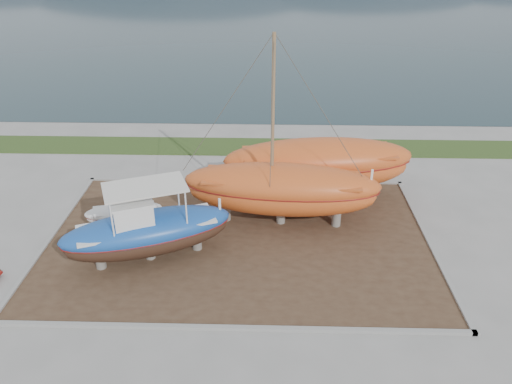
# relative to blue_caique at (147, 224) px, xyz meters

# --- Properties ---
(ground) EXTENTS (140.00, 140.00, 0.00)m
(ground) POSITION_rel_blue_caique_xyz_m (3.91, -2.33, -1.87)
(ground) COLOR gray
(ground) RESTS_ON ground
(dirt_patch) EXTENTS (18.00, 12.00, 0.06)m
(dirt_patch) POSITION_rel_blue_caique_xyz_m (3.91, 1.67, -1.84)
(dirt_patch) COLOR #422D1E
(dirt_patch) RESTS_ON ground
(curb_frame) EXTENTS (18.60, 12.60, 0.15)m
(curb_frame) POSITION_rel_blue_caique_xyz_m (3.91, 1.67, -1.80)
(curb_frame) COLOR gray
(curb_frame) RESTS_ON ground
(grass_strip) EXTENTS (44.00, 3.00, 0.08)m
(grass_strip) POSITION_rel_blue_caique_xyz_m (3.91, 13.17, -1.83)
(grass_strip) COLOR #284219
(grass_strip) RESTS_ON ground
(sea) EXTENTS (260.00, 100.00, 0.04)m
(sea) POSITION_rel_blue_caique_xyz_m (3.91, 67.67, -1.87)
(sea) COLOR #1B3137
(sea) RESTS_ON ground
(blue_caique) EXTENTS (7.87, 4.94, 3.63)m
(blue_caique) POSITION_rel_blue_caique_xyz_m (0.00, 0.00, 0.00)
(blue_caique) COLOR #1A4FA6
(blue_caique) RESTS_ON dirt_patch
(white_dinghy) EXTENTS (4.02, 2.28, 1.14)m
(white_dinghy) POSITION_rel_blue_caique_xyz_m (-1.87, 2.74, -1.25)
(white_dinghy) COLOR white
(white_dinghy) RESTS_ON dirt_patch
(orange_sailboat) EXTENTS (9.85, 3.56, 9.38)m
(orange_sailboat) POSITION_rel_blue_caique_xyz_m (5.96, 3.25, 2.88)
(orange_sailboat) COLOR #C6511E
(orange_sailboat) RESTS_ON dirt_patch
(orange_bare_hull) EXTENTS (10.47, 4.14, 3.34)m
(orange_bare_hull) POSITION_rel_blue_caique_xyz_m (7.98, 5.94, -0.14)
(orange_bare_hull) COLOR #C6511E
(orange_bare_hull) RESTS_ON dirt_patch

